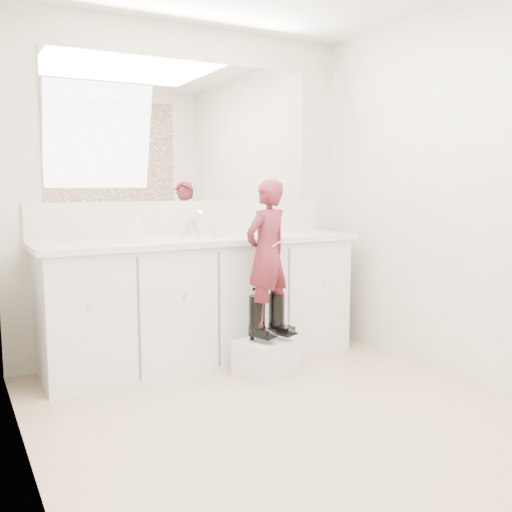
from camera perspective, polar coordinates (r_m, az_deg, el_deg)
floor at (r=3.18m, az=3.88°, el=-16.24°), size 3.00×3.00×0.00m
wall_back at (r=4.25m, az=-6.95°, el=6.31°), size 2.60×0.00×2.60m
wall_left at (r=2.47m, az=-22.35°, el=5.22°), size 0.00×3.00×3.00m
wall_right at (r=3.78m, az=21.01°, el=5.78°), size 0.00×3.00×3.00m
vanity_cabinet at (r=4.09m, az=-5.36°, el=-4.65°), size 2.20×0.55×0.85m
countertop at (r=4.01m, az=-5.35°, el=1.55°), size 2.28×0.58×0.04m
backsplash at (r=4.25m, az=-6.84°, el=3.81°), size 2.28×0.03×0.25m
mirror at (r=4.26m, az=-6.98°, el=12.24°), size 2.00×0.02×1.00m
faucet at (r=4.15m, az=-6.26°, el=2.70°), size 0.08×0.08×0.10m
cup at (r=4.13m, az=-3.63°, el=2.74°), size 0.14×0.14×0.10m
soap_bottle at (r=3.77m, az=-11.97°, el=2.90°), size 0.11×0.11×0.20m
step_stool at (r=3.86m, az=1.08°, el=-10.05°), size 0.44×0.40×0.23m
boot_left at (r=3.75m, az=0.09°, el=-6.27°), size 0.17×0.23×0.31m
boot_right at (r=3.83m, az=2.07°, el=-6.02°), size 0.17×0.23×0.31m
toddler at (r=3.71m, az=1.10°, el=0.26°), size 0.40×0.33×0.96m
toothbrush at (r=3.71m, az=2.30°, el=1.35°), size 0.13×0.05×0.06m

